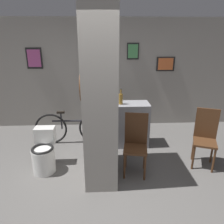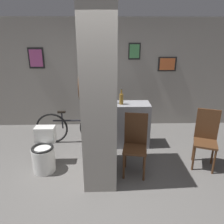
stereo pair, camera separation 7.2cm
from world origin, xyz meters
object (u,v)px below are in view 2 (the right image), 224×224
object	(u,v)px
chair_by_doorway	(206,137)
bicycle	(74,127)
toilet	(44,153)
bottle_tall	(121,98)
chair_near_pillar	(135,142)

from	to	relation	value
chair_by_doorway	bicycle	distance (m)	2.60
toilet	chair_by_doorway	bearing A→B (deg)	1.22
bicycle	bottle_tall	distance (m)	1.22
chair_near_pillar	chair_by_doorway	distance (m)	1.27
bottle_tall	toilet	bearing A→B (deg)	-149.45
chair_by_doorway	toilet	bearing A→B (deg)	-157.65
chair_near_pillar	bicycle	xyz separation A→B (m)	(-1.17, 1.08, -0.20)
chair_by_doorway	bottle_tall	distance (m)	1.69
toilet	chair_near_pillar	distance (m)	1.58
toilet	bottle_tall	xyz separation A→B (m)	(1.38, 0.81, 0.73)
chair_by_doorway	bottle_tall	bearing A→B (deg)	173.35
toilet	chair_by_doorway	world-z (taller)	chair_by_doorway
bottle_tall	chair_near_pillar	bearing A→B (deg)	-79.20
chair_near_pillar	bicycle	distance (m)	1.60
chair_near_pillar	bottle_tall	distance (m)	1.05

